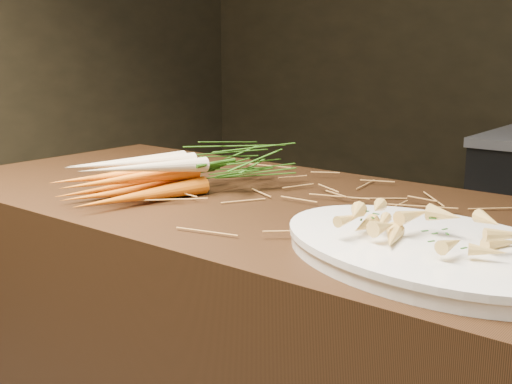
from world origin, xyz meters
The scene contains 4 objects.
straw_bedding centered at (0.00, 0.30, 0.91)m, with size 1.40×0.60×0.02m, color #AA773E, non-canonical shape.
root_veg_bunch centered at (-0.59, 0.27, 0.95)m, with size 0.29×0.56×0.10m.
serving_platter centered at (0.00, 0.15, 0.91)m, with size 0.48×0.32×0.03m, color white, non-canonical shape.
roasted_veg_heap centered at (0.00, 0.15, 0.95)m, with size 0.23×0.17×0.05m, color gold, non-canonical shape.
Camera 1 is at (0.36, -0.70, 1.20)m, focal length 45.00 mm.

